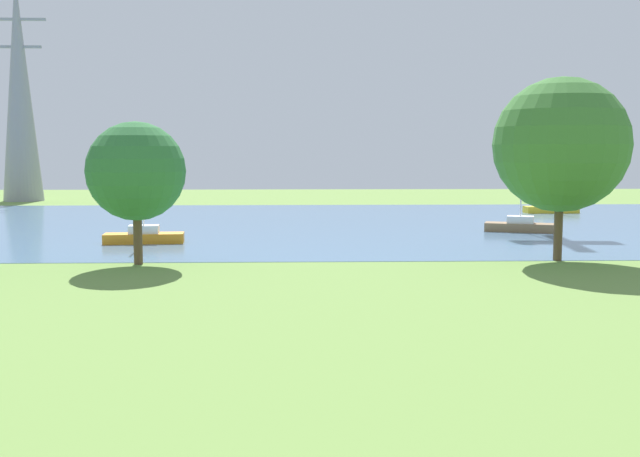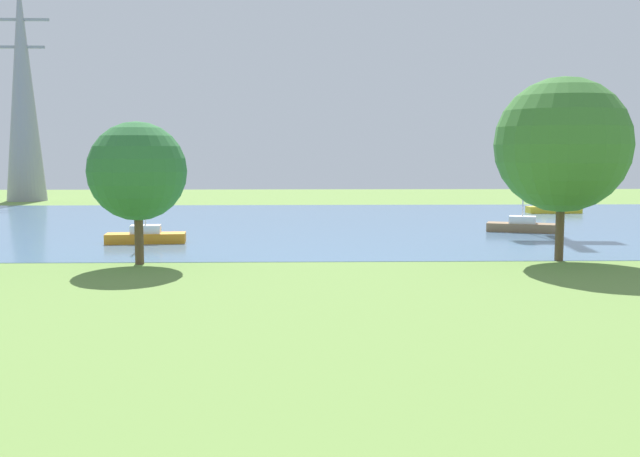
{
  "view_description": "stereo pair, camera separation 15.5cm",
  "coord_description": "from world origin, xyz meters",
  "px_view_note": "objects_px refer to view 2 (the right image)",
  "views": [
    {
      "loc": [
        0.67,
        -7.38,
        5.65
      ],
      "look_at": [
        1.57,
        20.86,
        2.68
      ],
      "focal_mm": 41.58,
      "sensor_mm": 36.0,
      "label": 1
    },
    {
      "loc": [
        0.83,
        -7.38,
        5.65
      ],
      "look_at": [
        1.57,
        20.86,
        2.68
      ],
      "focal_mm": 41.58,
      "sensor_mm": 36.0,
      "label": 2
    }
  ],
  "objects_px": {
    "sailboat_orange": "(146,236)",
    "tree_east_near": "(563,145)",
    "sailboat_brown": "(522,226)",
    "tree_west_far": "(137,171)",
    "electricity_pylon": "(23,88)",
    "sailboat_yellow": "(554,208)"
  },
  "relations": [
    {
      "from": "sailboat_orange",
      "to": "tree_east_near",
      "type": "xyz_separation_m",
      "value": [
        22.86,
        -7.92,
        5.49
      ]
    },
    {
      "from": "sailboat_brown",
      "to": "tree_west_far",
      "type": "xyz_separation_m",
      "value": [
        -23.59,
        -14.1,
        4.18
      ]
    },
    {
      "from": "tree_west_far",
      "to": "sailboat_orange",
      "type": "bearing_deg",
      "value": 99.62
    },
    {
      "from": "sailboat_brown",
      "to": "electricity_pylon",
      "type": "height_order",
      "value": "electricity_pylon"
    },
    {
      "from": "tree_west_far",
      "to": "electricity_pylon",
      "type": "distance_m",
      "value": 54.06
    },
    {
      "from": "tree_east_near",
      "to": "electricity_pylon",
      "type": "bearing_deg",
      "value": 133.05
    },
    {
      "from": "sailboat_orange",
      "to": "tree_east_near",
      "type": "relative_size",
      "value": 0.78
    },
    {
      "from": "sailboat_brown",
      "to": "tree_east_near",
      "type": "height_order",
      "value": "tree_east_near"
    },
    {
      "from": "sailboat_yellow",
      "to": "sailboat_brown",
      "type": "height_order",
      "value": "sailboat_yellow"
    },
    {
      "from": "sailboat_yellow",
      "to": "tree_east_near",
      "type": "distance_m",
      "value": 31.28
    },
    {
      "from": "sailboat_brown",
      "to": "sailboat_orange",
      "type": "relative_size",
      "value": 0.91
    },
    {
      "from": "tree_west_far",
      "to": "electricity_pylon",
      "type": "xyz_separation_m",
      "value": [
        -23.1,
        48.21,
        8.01
      ]
    },
    {
      "from": "sailboat_yellow",
      "to": "tree_west_far",
      "type": "bearing_deg",
      "value": -136.35
    },
    {
      "from": "tree_west_far",
      "to": "tree_east_near",
      "type": "distance_m",
      "value": 21.48
    },
    {
      "from": "sailboat_orange",
      "to": "tree_west_far",
      "type": "height_order",
      "value": "sailboat_orange"
    },
    {
      "from": "sailboat_yellow",
      "to": "sailboat_brown",
      "type": "bearing_deg",
      "value": -115.89
    },
    {
      "from": "tree_east_near",
      "to": "electricity_pylon",
      "type": "distance_m",
      "value": 65.57
    },
    {
      "from": "sailboat_yellow",
      "to": "sailboat_orange",
      "type": "height_order",
      "value": "sailboat_yellow"
    },
    {
      "from": "sailboat_yellow",
      "to": "electricity_pylon",
      "type": "distance_m",
      "value": 58.62
    },
    {
      "from": "electricity_pylon",
      "to": "sailboat_brown",
      "type": "bearing_deg",
      "value": -36.15
    },
    {
      "from": "tree_east_near",
      "to": "electricity_pylon",
      "type": "xyz_separation_m",
      "value": [
        -44.53,
        47.66,
        6.69
      ]
    },
    {
      "from": "sailboat_yellow",
      "to": "sailboat_orange",
      "type": "bearing_deg",
      "value": -146.88
    }
  ]
}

